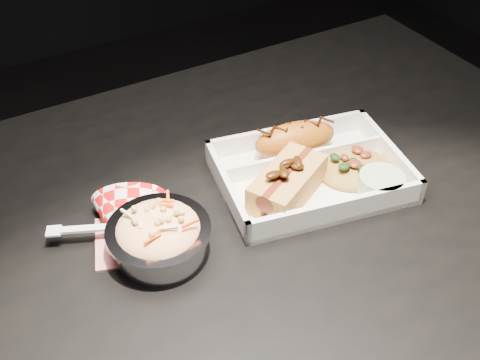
% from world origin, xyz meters
% --- Properties ---
extents(dining_table, '(1.20, 0.80, 0.75)m').
position_xyz_m(dining_table, '(0.00, 0.00, 0.66)').
color(dining_table, black).
rests_on(dining_table, ground).
extents(food_tray, '(0.28, 0.22, 0.04)m').
position_xyz_m(food_tray, '(0.16, 0.04, 0.76)').
color(food_tray, white).
rests_on(food_tray, dining_table).
extents(fried_pastry, '(0.13, 0.07, 0.05)m').
position_xyz_m(fried_pastry, '(0.17, 0.09, 0.78)').
color(fried_pastry, '#AC5711').
rests_on(fried_pastry, food_tray).
extents(hotdog, '(0.13, 0.11, 0.06)m').
position_xyz_m(hotdog, '(0.11, 0.02, 0.78)').
color(hotdog, '#C18742').
rests_on(hotdog, food_tray).
extents(fried_rice_mound, '(0.12, 0.11, 0.03)m').
position_xyz_m(fried_rice_mound, '(0.22, 0.01, 0.77)').
color(fried_rice_mound, '#AF8132').
rests_on(fried_rice_mound, food_tray).
extents(cupcake_liner, '(0.06, 0.06, 0.03)m').
position_xyz_m(cupcake_liner, '(0.22, -0.04, 0.77)').
color(cupcake_liner, '#A8BE90').
rests_on(cupcake_liner, food_tray).
extents(foil_coleslaw_cup, '(0.13, 0.13, 0.07)m').
position_xyz_m(foil_coleslaw_cup, '(-0.08, 0.01, 0.78)').
color(foil_coleslaw_cup, silver).
rests_on(foil_coleslaw_cup, dining_table).
extents(napkin_fork, '(0.17, 0.14, 0.10)m').
position_xyz_m(napkin_fork, '(-0.10, 0.06, 0.77)').
color(napkin_fork, red).
rests_on(napkin_fork, dining_table).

